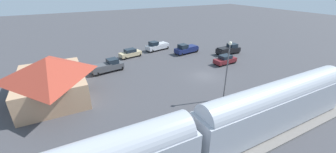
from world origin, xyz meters
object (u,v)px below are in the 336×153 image
object	(u,v)px
passenger_train	(195,134)
light_pole_near_platform	(228,65)
pickup_charcoal	(108,66)
sedan_maroon	(225,60)
pedestrian_on_platform	(224,110)
station_building	(50,77)
pickup_navy	(186,49)
pickup_black	(229,49)
sedan_tan	(130,53)
pickup_silver	(157,46)

from	to	relation	value
passenger_train	light_pole_near_platform	bearing A→B (deg)	-54.24
pickup_charcoal	sedan_maroon	distance (m)	21.42
passenger_train	pedestrian_on_platform	world-z (taller)	passenger_train
station_building	pickup_charcoal	size ratio (longest dim) A/B	2.13
pickup_navy	station_building	bearing A→B (deg)	106.69
sedan_maroon	pickup_navy	distance (m)	9.47
pedestrian_on_platform	light_pole_near_platform	size ratio (longest dim) A/B	0.22
pedestrian_on_platform	pickup_black	world-z (taller)	pickup_black
pickup_charcoal	pickup_black	bearing A→B (deg)	-94.96
station_building	light_pole_near_platform	world-z (taller)	light_pole_near_platform
light_pole_near_platform	station_building	bearing A→B (deg)	60.24
station_building	sedan_tan	bearing A→B (deg)	-52.46
passenger_train	pickup_silver	world-z (taller)	passenger_train
pickup_black	sedan_maroon	xyz separation A→B (m)	(-4.41, 4.96, -0.15)
station_building	pickup_silver	bearing A→B (deg)	-58.86
passenger_train	pickup_charcoal	size ratio (longest dim) A/B	6.91
pickup_silver	station_building	bearing A→B (deg)	121.14
passenger_train	pickup_silver	size ratio (longest dim) A/B	6.86
sedan_tan	sedan_maroon	bearing A→B (deg)	-130.21
station_building	sedan_maroon	bearing A→B (deg)	-92.47
pedestrian_on_platform	sedan_tan	world-z (taller)	pedestrian_on_platform
pedestrian_on_platform	pickup_silver	distance (m)	27.87
passenger_train	pickup_charcoal	bearing A→B (deg)	4.20
sedan_maroon	light_pole_near_platform	xyz separation A→B (m)	(-9.96, 9.22, 4.01)
pedestrian_on_platform	pickup_black	size ratio (longest dim) A/B	0.32
pickup_charcoal	pickup_navy	world-z (taller)	same
pickup_black	pickup_navy	bearing A→B (deg)	59.94
station_building	pickup_black	size ratio (longest dim) A/B	2.22
pickup_silver	pedestrian_on_platform	bearing A→B (deg)	170.13
pickup_charcoal	sedan_maroon	size ratio (longest dim) A/B	1.22
passenger_train	pickup_navy	size ratio (longest dim) A/B	6.94
pickup_charcoal	light_pole_near_platform	xyz separation A→B (m)	(-16.56, -11.16, 3.86)
pedestrian_on_platform	pickup_navy	world-z (taller)	pickup_navy
sedan_tan	passenger_train	bearing A→B (deg)	171.81
pickup_black	light_pole_near_platform	distance (m)	20.56
station_building	light_pole_near_platform	size ratio (longest dim) A/B	1.54
pickup_silver	light_pole_near_platform	distance (m)	24.42
pickup_black	pickup_silver	world-z (taller)	same
sedan_tan	sedan_maroon	size ratio (longest dim) A/B	1.03
pickup_black	light_pole_near_platform	bearing A→B (deg)	135.36
station_building	pickup_charcoal	world-z (taller)	station_building
pedestrian_on_platform	pickup_navy	bearing A→B (deg)	-22.71
passenger_train	sedan_tan	distance (m)	29.37
pickup_navy	sedan_maroon	bearing A→B (deg)	-161.79
sedan_tan	pedestrian_on_platform	bearing A→B (deg)	-175.16
light_pole_near_platform	passenger_train	bearing A→B (deg)	125.76
pickup_charcoal	light_pole_near_platform	bearing A→B (deg)	-146.04
passenger_train	sedan_tan	size ratio (longest dim) A/B	8.19
light_pole_near_platform	sedan_maroon	bearing A→B (deg)	-42.80
pickup_silver	pickup_charcoal	bearing A→B (deg)	120.25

